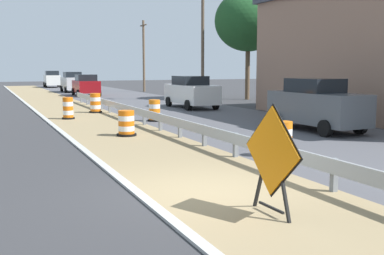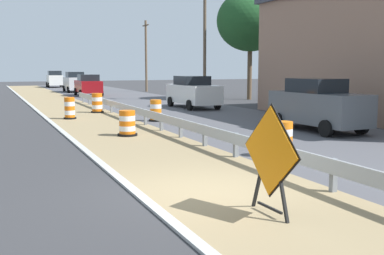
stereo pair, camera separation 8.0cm
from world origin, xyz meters
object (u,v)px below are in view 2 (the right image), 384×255
object	(u,v)px
traffic_barrel_far	(70,109)
car_mid_far_lane	(193,92)
traffic_barrel_farther	(97,104)
car_trailing_near_lane	(318,105)
traffic_barrel_mid	(156,112)
utility_pole_mid	(205,42)
car_trailing_far_lane	(75,82)
utility_pole_near	(344,39)
warning_sign_diamond	(270,155)
traffic_barrel_nearest	(283,141)
car_lead_near_lane	(55,79)
utility_pole_far	(146,55)
traffic_barrel_close	(127,124)
car_lead_far_lane	(88,85)

from	to	relation	value
traffic_barrel_far	car_mid_far_lane	xyz separation A→B (m)	(8.20, 3.35, 0.52)
traffic_barrel_farther	car_trailing_near_lane	world-z (taller)	car_trailing_near_lane
traffic_barrel_mid	utility_pole_mid	bearing A→B (deg)	55.22
traffic_barrel_far	car_trailing_far_lane	world-z (taller)	car_trailing_far_lane
traffic_barrel_mid	utility_pole_near	world-z (taller)	utility_pole_near
warning_sign_diamond	traffic_barrel_farther	bearing A→B (deg)	-95.10
car_mid_far_lane	car_trailing_far_lane	xyz separation A→B (m)	(-3.52, 22.11, 0.03)
car_trailing_far_lane	warning_sign_diamond	bearing A→B (deg)	174.68
warning_sign_diamond	utility_pole_mid	world-z (taller)	utility_pole_mid
warning_sign_diamond	utility_pole_near	bearing A→B (deg)	-137.09
car_trailing_far_lane	utility_pole_near	size ratio (longest dim) A/B	0.54
traffic_barrel_far	car_mid_far_lane	world-z (taller)	car_mid_far_lane
warning_sign_diamond	traffic_barrel_far	size ratio (longest dim) A/B	1.81
car_trailing_near_lane	utility_pole_mid	world-z (taller)	utility_pole_mid
warning_sign_diamond	traffic_barrel_nearest	distance (m)	5.49
car_lead_near_lane	utility_pole_far	size ratio (longest dim) A/B	0.57
traffic_barrel_far	traffic_barrel_farther	xyz separation A→B (m)	(1.97, 2.70, 0.01)
traffic_barrel_close	car_mid_far_lane	size ratio (longest dim) A/B	0.20
traffic_barrel_far	utility_pole_near	size ratio (longest dim) A/B	0.14
car_lead_near_lane	warning_sign_diamond	bearing A→B (deg)	178.42
traffic_barrel_far	car_lead_near_lane	world-z (taller)	car_lead_near_lane
traffic_barrel_close	car_trailing_near_lane	distance (m)	7.65
traffic_barrel_nearest	utility_pole_far	bearing A→B (deg)	77.74
car_trailing_near_lane	traffic_barrel_farther	bearing A→B (deg)	-150.89
traffic_barrel_close	car_lead_far_lane	xyz separation A→B (m)	(3.68, 25.38, 0.53)
traffic_barrel_mid	car_lead_near_lane	xyz separation A→B (m)	(0.78, 40.87, 0.59)
traffic_barrel_mid	traffic_barrel_far	size ratio (longest dim) A/B	0.95
car_lead_far_lane	traffic_barrel_mid	bearing A→B (deg)	178.90
utility_pole_far	traffic_barrel_nearest	bearing A→B (deg)	-102.26
traffic_barrel_mid	car_mid_far_lane	xyz separation A→B (m)	(4.61, 5.98, 0.55)
traffic_barrel_farther	utility_pole_mid	world-z (taller)	utility_pole_mid
car_mid_far_lane	utility_pole_near	distance (m)	10.24
car_lead_near_lane	utility_pole_far	distance (m)	16.82
traffic_barrel_mid	traffic_barrel_far	bearing A→B (deg)	143.76
utility_pole_far	car_lead_far_lane	bearing A→B (deg)	-146.37
car_mid_far_lane	car_trailing_far_lane	world-z (taller)	car_trailing_far_lane
car_lead_far_lane	utility_pole_far	distance (m)	8.96
warning_sign_diamond	utility_pole_mid	bearing A→B (deg)	-114.43
utility_pole_near	utility_pole_mid	size ratio (longest dim) A/B	0.87
utility_pole_near	traffic_barrel_farther	bearing A→B (deg)	140.93
traffic_barrel_far	utility_pole_mid	size ratio (longest dim) A/B	0.13
traffic_barrel_close	car_trailing_far_lane	bearing A→B (deg)	83.51
traffic_barrel_nearest	car_mid_far_lane	distance (m)	16.41
traffic_barrel_farther	car_trailing_far_lane	world-z (taller)	car_trailing_far_lane
utility_pole_mid	car_trailing_near_lane	bearing A→B (deg)	-100.71
warning_sign_diamond	car_mid_far_lane	world-z (taller)	car_mid_far_lane
utility_pole_far	traffic_barrel_close	bearing A→B (deg)	-109.65
traffic_barrel_farther	car_lead_far_lane	world-z (taller)	car_lead_far_lane
traffic_barrel_farther	car_trailing_far_lane	distance (m)	22.93
traffic_barrel_farther	utility_pole_mid	size ratio (longest dim) A/B	0.13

